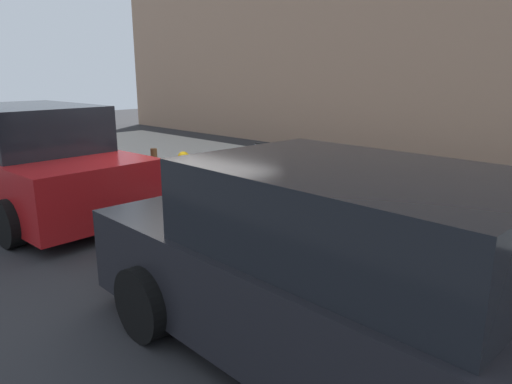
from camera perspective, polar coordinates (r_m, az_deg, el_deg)
The scene contains 13 objects.
ground_plane at distance 7.82m, azimuth -9.56°, elevation -2.19°, with size 40.00×40.00×0.00m, color #28282B.
sidewalk_curb at distance 9.43m, azimuth 2.77°, elevation 1.28°, with size 18.00×5.00×0.14m, color #ADA89E.
suitcase_silver_0 at distance 5.68m, azimuth 17.53°, elevation -3.49°, with size 0.45×0.26×1.08m.
suitcase_teal_1 at distance 5.99m, azimuth 13.01°, elevation -3.19°, with size 0.42×0.28×0.83m.
suitcase_red_2 at distance 6.21m, azimuth 8.18°, elevation -1.91°, with size 0.48×0.19×0.96m.
suitcase_navy_3 at distance 6.64m, azimuth 4.65°, elevation -1.34°, with size 0.45×0.26×0.80m.
suitcase_black_4 at distance 6.95m, azimuth 1.01°, elevation 0.27°, with size 0.42×0.26×1.07m.
suitcase_maroon_5 at distance 7.37m, azimuth -2.22°, elevation 0.23°, with size 0.50×0.24×0.77m.
suitcase_olive_6 at distance 7.74m, azimuth -4.99°, elevation 1.61°, with size 0.36×0.22×0.77m.
fire_hydrant at distance 8.40m, azimuth -8.76°, elevation 2.60°, with size 0.39×0.21×0.71m.
bollard_post at distance 8.88m, azimuth -12.24°, elevation 2.94°, with size 0.12×0.12×0.71m, color brown.
parked_car_charcoal_0 at distance 3.54m, azimuth 11.39°, elevation -10.29°, with size 4.66×2.07×1.57m.
parked_car_red_1 at distance 8.28m, azimuth -25.59°, elevation 3.17°, with size 4.55×2.21×1.71m.
Camera 1 is at (-6.10, 4.36, 2.20)m, focal length 32.88 mm.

